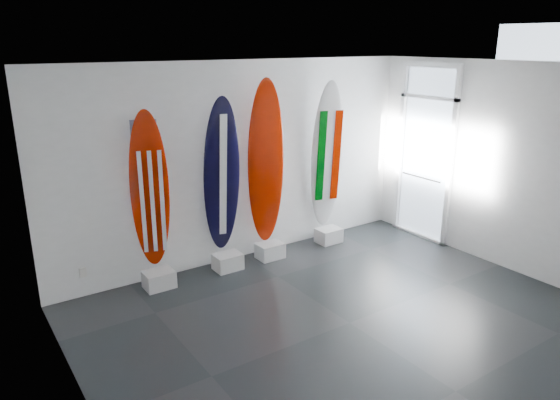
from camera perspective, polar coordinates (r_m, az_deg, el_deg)
floor at (r=6.46m, az=7.66°, el=-13.26°), size 6.00×6.00×0.00m
ceiling at (r=5.59m, az=8.91°, el=14.35°), size 6.00×6.00×0.00m
wall_back at (r=7.81m, az=-4.17°, el=4.12°), size 6.00×0.00×6.00m
wall_left at (r=4.52m, az=-21.47°, el=-6.92°), size 0.00×5.00×5.00m
wall_right at (r=8.12m, az=24.16°, el=3.16°), size 0.00×5.00×5.00m
display_block_usa at (r=7.37m, az=-13.17°, el=-8.51°), size 0.40×0.30×0.24m
surfboard_usa at (r=7.02m, az=-14.14°, el=0.87°), size 0.61×0.55×2.23m
display_block_navy at (r=7.76m, az=-5.78°, el=-6.76°), size 0.40×0.30×0.24m
surfboard_navy at (r=7.42m, az=-6.44°, el=2.55°), size 0.61×0.52×2.33m
display_block_swiss at (r=8.11m, az=-1.10°, el=-5.59°), size 0.40×0.30×0.24m
surfboard_swiss at (r=7.76m, az=-1.56°, el=4.09°), size 0.60×0.31×2.52m
display_block_italy at (r=8.76m, az=5.39°, el=-3.89°), size 0.40×0.30×0.24m
surfboard_italy at (r=8.45m, az=5.21°, el=4.83°), size 0.62×0.45×2.45m
wall_outlet at (r=7.31m, az=-20.87°, el=-7.46°), size 0.09×0.02×0.13m
glass_door at (r=9.00m, az=15.69°, el=4.78°), size 0.12×1.16×2.85m
balcony at (r=10.24m, az=20.13°, el=0.48°), size 2.80×2.20×1.20m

